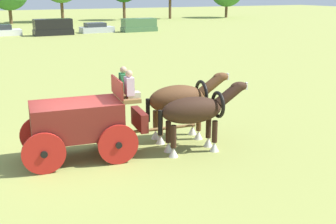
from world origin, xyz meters
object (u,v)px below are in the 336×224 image
object	(u,v)px
draft_horse_near	(181,100)
show_wagon	(82,120)
parked_vehicle_e	(96,28)
parked_vehicle_d	(53,27)
parked_vehicle_c	(0,31)
draft_horse_off	(196,112)
parked_vehicle_f	(139,25)

from	to	relation	value
draft_horse_near	show_wagon	bearing A→B (deg)	-175.36
show_wagon	draft_horse_near	distance (m)	3.59
show_wagon	parked_vehicle_e	distance (m)	41.81
parked_vehicle_d	parked_vehicle_e	bearing A→B (deg)	10.60
parked_vehicle_c	parked_vehicle_e	distance (m)	11.19
draft_horse_off	parked_vehicle_d	world-z (taller)	draft_horse_off
show_wagon	parked_vehicle_c	world-z (taller)	show_wagon
draft_horse_near	parked_vehicle_e	bearing A→B (deg)	77.52
show_wagon	parked_vehicle_f	xyz separation A→B (m)	(17.65, 38.86, -0.43)
draft_horse_near	parked_vehicle_c	world-z (taller)	draft_horse_near
parked_vehicle_c	parked_vehicle_d	world-z (taller)	parked_vehicle_d
parked_vehicle_e	parked_vehicle_f	world-z (taller)	parked_vehicle_f
show_wagon	parked_vehicle_f	world-z (taller)	show_wagon
show_wagon	parked_vehicle_d	bearing A→B (deg)	80.04
draft_horse_off	parked_vehicle_c	bearing A→B (deg)	93.09
draft_horse_near	parked_vehicle_f	distance (m)	41.06
parked_vehicle_c	parked_vehicle_f	world-z (taller)	parked_vehicle_f
draft_horse_off	parked_vehicle_e	world-z (taller)	draft_horse_off
parked_vehicle_d	draft_horse_off	bearing A→B (deg)	-94.84
draft_horse_off	show_wagon	bearing A→B (deg)	163.78
parked_vehicle_f	draft_horse_off	bearing A→B (deg)	-109.59
show_wagon	parked_vehicle_e	world-z (taller)	show_wagon
draft_horse_near	parked_vehicle_e	size ratio (longest dim) A/B	0.75
show_wagon	parked_vehicle_d	size ratio (longest dim) A/B	1.25
parked_vehicle_c	show_wagon	bearing A→B (deg)	-91.68
draft_horse_near	draft_horse_off	distance (m)	1.30
parked_vehicle_e	parked_vehicle_f	bearing A→B (deg)	-11.56
parked_vehicle_f	draft_horse_near	bearing A→B (deg)	-110.05
parked_vehicle_d	parked_vehicle_c	bearing A→B (deg)	160.38
draft_horse_near	parked_vehicle_d	bearing A→B (deg)	85.17
show_wagon	parked_vehicle_e	bearing A→B (deg)	72.83
show_wagon	draft_horse_off	world-z (taller)	show_wagon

